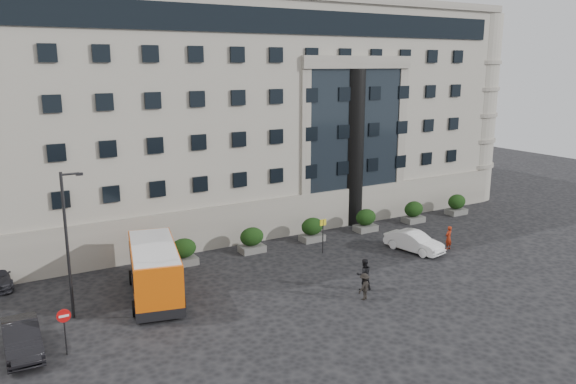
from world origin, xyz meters
name	(u,v)px	position (x,y,z in m)	size (l,w,h in m)	color
ground	(293,292)	(0.00, 0.00, 0.00)	(120.00, 120.00, 0.00)	black
civic_building	(228,111)	(6.00, 22.00, 9.00)	(44.00, 24.00, 18.00)	#9F9A8C
entrance_column	(353,148)	(12.00, 10.30, 6.50)	(1.80, 1.80, 13.00)	black
hedge_a	(183,252)	(-4.00, 7.80, 0.93)	(1.80, 1.26, 1.84)	#5A5A58
hedge_b	(252,240)	(1.20, 7.80, 0.93)	(1.80, 1.26, 1.84)	#5A5A58
hedge_c	(312,229)	(6.40, 7.80, 0.93)	(1.80, 1.26, 1.84)	#5A5A58
hedge_d	(366,220)	(11.60, 7.80, 0.93)	(1.80, 1.26, 1.84)	#5A5A58
hedge_e	(414,212)	(16.80, 7.80, 0.93)	(1.80, 1.26, 1.84)	#5A5A58
hedge_f	(457,204)	(22.00, 7.80, 0.93)	(1.80, 1.26, 1.84)	#5A5A58
street_lamp	(68,240)	(-11.94, 3.00, 4.37)	(1.16, 0.18, 8.00)	#262628
bus_stop_sign	(323,230)	(5.50, 5.00, 1.73)	(0.50, 0.08, 2.52)	#262628
no_entry_sign	(64,323)	(-13.00, -1.04, 1.65)	(0.64, 0.16, 2.32)	#262628
minibus	(154,269)	(-7.31, 3.51, 1.72)	(4.20, 7.86, 3.12)	#E2580A
red_truck	(36,225)	(-11.97, 17.80, 1.51)	(2.93, 5.64, 2.94)	maroon
parked_car_b	(22,338)	(-14.76, 0.26, 0.75)	(1.58, 4.52, 1.49)	black
white_taxi	(414,242)	(11.45, 1.96, 0.73)	(1.55, 4.45, 1.47)	white
pedestrian_a	(448,238)	(13.94, 1.02, 0.89)	(0.65, 0.42, 1.77)	maroon
pedestrian_b	(364,274)	(3.88, -1.84, 0.98)	(0.95, 0.74, 1.95)	black
pedestrian_c	(364,286)	(3.00, -3.02, 0.79)	(1.03, 0.59, 1.59)	black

